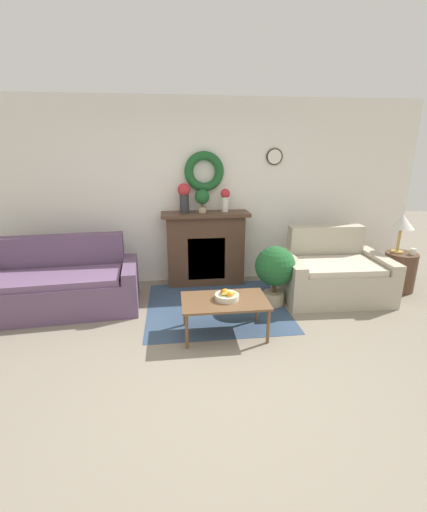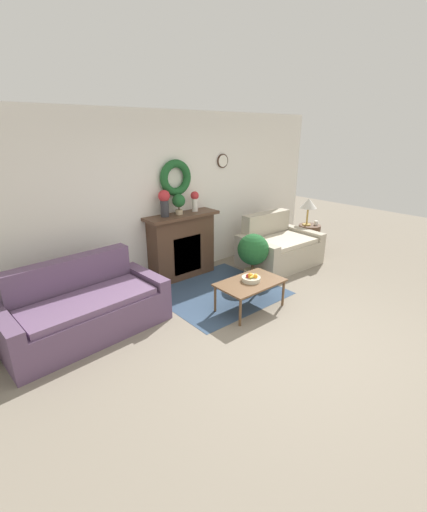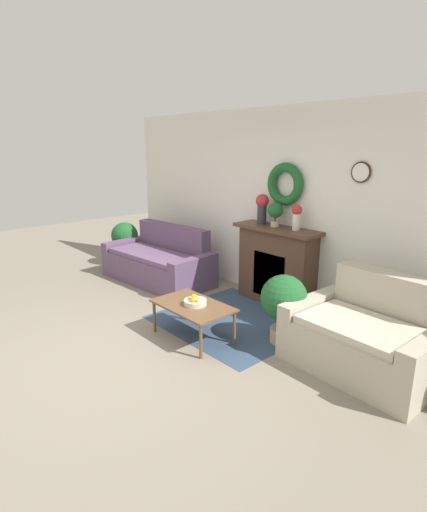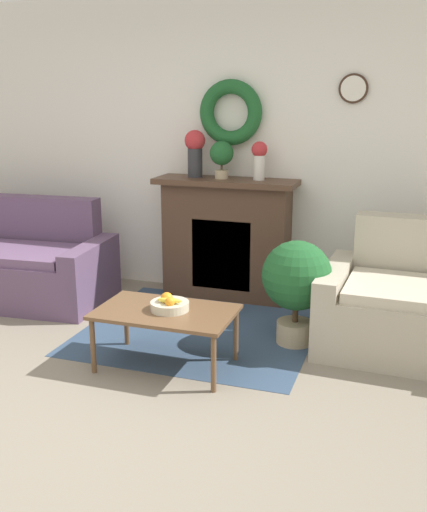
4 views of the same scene
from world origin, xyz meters
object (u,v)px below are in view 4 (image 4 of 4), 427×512
object	(u,v)px
fruit_bowl	(169,304)
potted_plant_on_mantel	(222,155)
vase_on_mantel_left	(195,150)
potted_plant_floor_by_loveseat	(297,280)
loveseat_right	(420,308)
couch_left	(6,264)
fireplace	(226,238)
coffee_table	(166,316)
vase_on_mantel_right	(259,158)

from	to	relation	value
fruit_bowl	potted_plant_on_mantel	xyz separation A→B (m)	(-0.12, 1.54, 0.86)
vase_on_mantel_left	potted_plant_on_mantel	bearing A→B (deg)	-4.43
potted_plant_on_mantel	potted_plant_floor_by_loveseat	distance (m)	1.47
loveseat_right	potted_plant_floor_by_loveseat	world-z (taller)	loveseat_right
couch_left	loveseat_right	world-z (taller)	loveseat_right
fireplace	couch_left	size ratio (longest dim) A/B	0.64
loveseat_right	potted_plant_on_mantel	bearing A→B (deg)	161.45
fruit_bowl	coffee_table	bearing A→B (deg)	-158.61
couch_left	fruit_bowl	world-z (taller)	couch_left
vase_on_mantel_left	potted_plant_floor_by_loveseat	bearing A→B (deg)	-38.06
fireplace	potted_plant_on_mantel	xyz separation A→B (m)	(-0.04, -0.01, 0.75)
couch_left	vase_on_mantel_right	bearing A→B (deg)	12.13
couch_left	potted_plant_floor_by_loveseat	world-z (taller)	couch_left
vase_on_mantel_left	potted_plant_on_mantel	distance (m)	0.26
coffee_table	fruit_bowl	bearing A→B (deg)	21.39
fruit_bowl	loveseat_right	bearing A→B (deg)	27.93
coffee_table	vase_on_mantel_right	xyz separation A→B (m)	(0.24, 1.56, 0.93)
vase_on_mantel_left	couch_left	bearing A→B (deg)	-158.03
fruit_bowl	vase_on_mantel_right	size ratio (longest dim) A/B	0.79
vase_on_mantel_right	potted_plant_floor_by_loveseat	world-z (taller)	vase_on_mantel_right
coffee_table	couch_left	bearing A→B (deg)	155.56
couch_left	vase_on_mantel_right	world-z (taller)	vase_on_mantel_right
coffee_table	potted_plant_on_mantel	bearing A→B (deg)	93.64
loveseat_right	fruit_bowl	distance (m)	1.85
couch_left	potted_plant_floor_by_loveseat	distance (m)	2.78
loveseat_right	potted_plant_on_mantel	distance (m)	2.12
couch_left	loveseat_right	size ratio (longest dim) A/B	1.37
vase_on_mantel_right	fireplace	bearing A→B (deg)	-178.94
couch_left	coffee_table	size ratio (longest dim) A/B	2.11
vase_on_mantel_left	potted_plant_floor_by_loveseat	distance (m)	1.66
fireplace	potted_plant_floor_by_loveseat	size ratio (longest dim) A/B	1.60
vase_on_mantel_right	fruit_bowl	bearing A→B (deg)	-97.86
couch_left	fireplace	bearing A→B (deg)	14.33
fireplace	potted_plant_on_mantel	distance (m)	0.76
fruit_bowl	vase_on_mantel_right	distance (m)	1.78
vase_on_mantel_right	coffee_table	bearing A→B (deg)	-98.71
fruit_bowl	potted_plant_on_mantel	size ratio (longest dim) A/B	0.80
vase_on_mantel_right	potted_plant_floor_by_loveseat	size ratio (longest dim) A/B	0.42
vase_on_mantel_left	vase_on_mantel_right	bearing A→B (deg)	-0.00
fruit_bowl	potted_plant_on_mantel	bearing A→B (deg)	94.59
couch_left	fruit_bowl	size ratio (longest dim) A/B	7.52
vase_on_mantel_left	vase_on_mantel_right	world-z (taller)	vase_on_mantel_left
coffee_table	fruit_bowl	xyz separation A→B (m)	(0.03, 0.01, 0.08)
loveseat_right	coffee_table	xyz separation A→B (m)	(-1.66, -0.88, 0.05)
potted_plant_on_mantel	loveseat_right	bearing A→B (deg)	-20.86
couch_left	coffee_table	world-z (taller)	couch_left
potted_plant_on_mantel	coffee_table	bearing A→B (deg)	-86.36
loveseat_right	vase_on_mantel_right	bearing A→B (deg)	156.39
couch_left	vase_on_mantel_left	xyz separation A→B (m)	(1.64, 0.66, 1.04)
coffee_table	potted_plant_on_mantel	size ratio (longest dim) A/B	2.84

